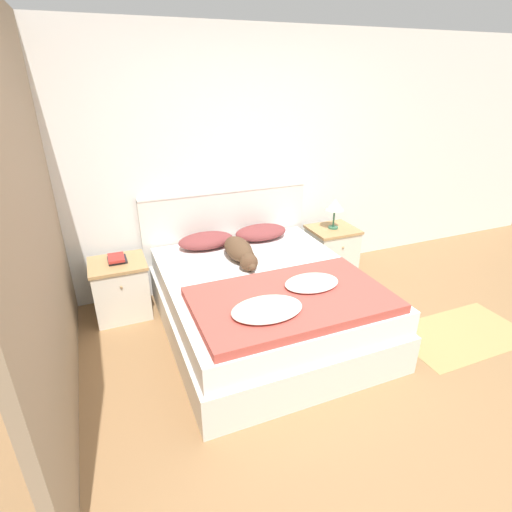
{
  "coord_description": "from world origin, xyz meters",
  "views": [
    {
      "loc": [
        -1.31,
        -1.74,
        2.13
      ],
      "look_at": [
        -0.09,
        1.24,
        0.64
      ],
      "focal_mm": 28.0,
      "sensor_mm": 36.0,
      "label": 1
    }
  ],
  "objects_px": {
    "table_lamp": "(335,206)",
    "bed": "(264,303)",
    "pillow_left": "(206,240)",
    "book_stack": "(117,259)",
    "dog": "(240,251)",
    "nightstand_right": "(331,251)",
    "pillow_right": "(261,232)",
    "nightstand_left": "(121,288)"
  },
  "relations": [
    {
      "from": "book_stack",
      "to": "table_lamp",
      "type": "xyz_separation_m",
      "value": [
        2.3,
        -0.02,
        0.24
      ]
    },
    {
      "from": "nightstand_left",
      "to": "pillow_right",
      "type": "bearing_deg",
      "value": 1.37
    },
    {
      "from": "bed",
      "to": "pillow_right",
      "type": "distance_m",
      "value": 0.9
    },
    {
      "from": "bed",
      "to": "book_stack",
      "type": "bearing_deg",
      "value": 146.27
    },
    {
      "from": "pillow_left",
      "to": "table_lamp",
      "type": "bearing_deg",
      "value": -1.27
    },
    {
      "from": "nightstand_left",
      "to": "table_lamp",
      "type": "xyz_separation_m",
      "value": [
        2.31,
        0.0,
        0.54
      ]
    },
    {
      "from": "bed",
      "to": "book_stack",
      "type": "xyz_separation_m",
      "value": [
        -1.15,
        0.77,
        0.31
      ]
    },
    {
      "from": "bed",
      "to": "pillow_left",
      "type": "bearing_deg",
      "value": 110.7
    },
    {
      "from": "bed",
      "to": "pillow_right",
      "type": "xyz_separation_m",
      "value": [
        0.29,
        0.78,
        0.35
      ]
    },
    {
      "from": "nightstand_left",
      "to": "book_stack",
      "type": "relative_size",
      "value": 2.7
    },
    {
      "from": "nightstand_left",
      "to": "book_stack",
      "type": "height_order",
      "value": "book_stack"
    },
    {
      "from": "pillow_right",
      "to": "dog",
      "type": "height_order",
      "value": "dog"
    },
    {
      "from": "pillow_right",
      "to": "dog",
      "type": "bearing_deg",
      "value": -132.81
    },
    {
      "from": "bed",
      "to": "nightstand_left",
      "type": "distance_m",
      "value": 1.37
    },
    {
      "from": "pillow_left",
      "to": "table_lamp",
      "type": "relative_size",
      "value": 1.64
    },
    {
      "from": "nightstand_right",
      "to": "pillow_right",
      "type": "distance_m",
      "value": 0.93
    },
    {
      "from": "pillow_left",
      "to": "dog",
      "type": "xyz_separation_m",
      "value": [
        0.21,
        -0.41,
        0.02
      ]
    },
    {
      "from": "bed",
      "to": "dog",
      "type": "xyz_separation_m",
      "value": [
        -0.09,
        0.37,
        0.37
      ]
    },
    {
      "from": "nightstand_right",
      "to": "pillow_right",
      "type": "height_order",
      "value": "pillow_right"
    },
    {
      "from": "bed",
      "to": "pillow_right",
      "type": "height_order",
      "value": "pillow_right"
    },
    {
      "from": "book_stack",
      "to": "table_lamp",
      "type": "distance_m",
      "value": 2.31
    },
    {
      "from": "nightstand_right",
      "to": "book_stack",
      "type": "relative_size",
      "value": 2.7
    },
    {
      "from": "dog",
      "to": "book_stack",
      "type": "bearing_deg",
      "value": 159.4
    },
    {
      "from": "dog",
      "to": "table_lamp",
      "type": "height_order",
      "value": "table_lamp"
    },
    {
      "from": "nightstand_right",
      "to": "book_stack",
      "type": "height_order",
      "value": "book_stack"
    },
    {
      "from": "nightstand_right",
      "to": "pillow_left",
      "type": "distance_m",
      "value": 1.49
    },
    {
      "from": "table_lamp",
      "to": "bed",
      "type": "bearing_deg",
      "value": -147.06
    },
    {
      "from": "nightstand_right",
      "to": "table_lamp",
      "type": "bearing_deg",
      "value": 90.0
    },
    {
      "from": "pillow_left",
      "to": "pillow_right",
      "type": "height_order",
      "value": "same"
    },
    {
      "from": "nightstand_left",
      "to": "book_stack",
      "type": "bearing_deg",
      "value": 74.53
    },
    {
      "from": "nightstand_right",
      "to": "table_lamp",
      "type": "relative_size",
      "value": 1.63
    },
    {
      "from": "bed",
      "to": "table_lamp",
      "type": "relative_size",
      "value": 5.88
    },
    {
      "from": "nightstand_right",
      "to": "dog",
      "type": "distance_m",
      "value": 1.35
    },
    {
      "from": "dog",
      "to": "table_lamp",
      "type": "xyz_separation_m",
      "value": [
        1.24,
        0.38,
        0.18
      ]
    },
    {
      "from": "nightstand_left",
      "to": "nightstand_right",
      "type": "bearing_deg",
      "value": 0.0
    },
    {
      "from": "nightstand_right",
      "to": "book_stack",
      "type": "xyz_separation_m",
      "value": [
        -2.3,
        0.02,
        0.3
      ]
    },
    {
      "from": "table_lamp",
      "to": "nightstand_right",
      "type": "bearing_deg",
      "value": -90.0
    },
    {
      "from": "bed",
      "to": "pillow_right",
      "type": "relative_size",
      "value": 3.59
    },
    {
      "from": "nightstand_right",
      "to": "pillow_right",
      "type": "relative_size",
      "value": 0.99
    },
    {
      "from": "bed",
      "to": "nightstand_left",
      "type": "bearing_deg",
      "value": 147.15
    },
    {
      "from": "pillow_left",
      "to": "pillow_right",
      "type": "bearing_deg",
      "value": 0.0
    },
    {
      "from": "pillow_left",
      "to": "pillow_right",
      "type": "relative_size",
      "value": 1.0
    }
  ]
}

